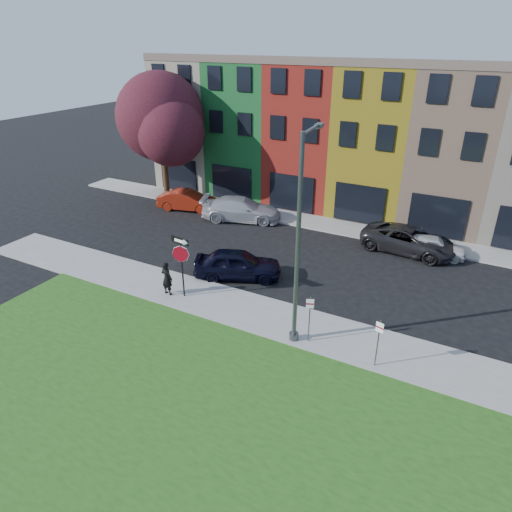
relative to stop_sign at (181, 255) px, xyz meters
The scene contains 15 objects.
ground 5.90m from the stop_sign, 29.41° to the right, with size 120.00×120.00×0.00m, color black.
sidewalk_near 7.10m from the stop_sign, ahead, with size 40.00×3.00×0.12m, color gray.
sidewalk_far 12.68m from the stop_sign, 82.13° to the left, with size 40.00×2.40×0.12m, color gray.
rowhouse_block 18.85m from the stop_sign, 83.21° to the left, with size 30.00×10.12×10.00m.
stop_sign is the anchor object (origin of this frame).
man 1.62m from the stop_sign, 165.82° to the right, with size 0.67×0.47×1.74m, color black.
sedan_near 3.73m from the stop_sign, 67.90° to the left, with size 4.95×3.57×1.57m, color black.
parked_car_red 12.80m from the stop_sign, 124.82° to the left, with size 4.65×2.56×1.45m, color maroon.
parked_car_silver 10.97m from the stop_sign, 104.65° to the left, with size 5.93×3.91×1.60m, color #B0B0B5.
parked_car_dark 13.83m from the stop_sign, 51.01° to the left, with size 5.70×3.00×1.53m, color black.
parked_car_white 14.72m from the stop_sign, 46.90° to the left, with size 4.01×2.28×1.29m, color silver.
street_lamp 6.58m from the stop_sign, ahead, with size 0.55×2.58×8.68m.
parking_sign_a 6.90m from the stop_sign, ahead, with size 0.30×0.16×2.15m.
parking_sign_b 9.79m from the stop_sign, ahead, with size 0.31×0.12×2.08m.
tree_purple 15.74m from the stop_sign, 130.53° to the left, with size 7.69×6.72×9.43m.
Camera 1 is at (7.59, -12.79, 11.80)m, focal length 32.00 mm.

